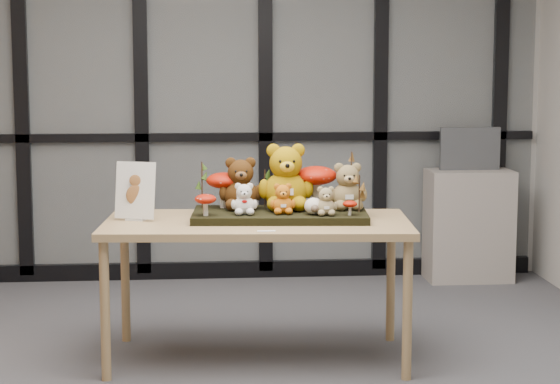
{
  "coord_description": "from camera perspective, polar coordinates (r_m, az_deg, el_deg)",
  "views": [
    {
      "loc": [
        -0.07,
        -4.92,
        1.66
      ],
      "look_at": [
        0.38,
        0.39,
        0.93
      ],
      "focal_mm": 65.0,
      "sensor_mm": 36.0,
      "label": 1
    }
  ],
  "objects": [
    {
      "name": "mushroom_front_right",
      "position": [
        5.36,
        3.96,
        -0.86
      ],
      "size": [
        0.08,
        0.08,
        0.09
      ],
      "primitive_type": null,
      "color": "#9D1405",
      "rests_on": "diorama_tray"
    },
    {
      "name": "sprig_dry_mid_right",
      "position": [
        5.47,
        4.49,
        -0.08
      ],
      "size": [
        0.05,
        0.05,
        0.2
      ],
      "primitive_type": null,
      "color": "brown",
      "rests_on": "diorama_tray"
    },
    {
      "name": "bear_brown_medium",
      "position": [
        5.56,
        -2.23,
        0.65
      ],
      "size": [
        0.26,
        0.23,
        0.31
      ],
      "primitive_type": null,
      "rotation": [
        0.0,
        0.0,
        -0.08
      ],
      "color": "#3F230B",
      "rests_on": "diorama_tray"
    },
    {
      "name": "display_table",
      "position": [
        5.45,
        -1.29,
        -2.3
      ],
      "size": [
        1.69,
        0.94,
        0.77
      ],
      "rotation": [
        0.0,
        0.0,
        -0.08
      ],
      "color": "#A48759",
      "rests_on": "floor"
    },
    {
      "name": "sprig_green_mid_left",
      "position": [
        5.65,
        -2.67,
        0.49
      ],
      "size": [
        0.05,
        0.05,
        0.26
      ],
      "primitive_type": null,
      "color": "#1B350C",
      "rests_on": "diorama_tray"
    },
    {
      "name": "plush_cream_hedgehog",
      "position": [
        5.38,
        1.9,
        -0.75
      ],
      "size": [
        0.08,
        0.07,
        0.1
      ],
      "primitive_type": null,
      "rotation": [
        0.0,
        0.0,
        -0.08
      ],
      "color": "white",
      "rests_on": "diorama_tray"
    },
    {
      "name": "glass_partition",
      "position": [
        7.4,
        -4.33,
        5.93
      ],
      "size": [
        4.9,
        0.06,
        2.78
      ],
      "color": "#2D383F",
      "rests_on": "floor"
    },
    {
      "name": "diorama_tray",
      "position": [
        5.49,
        -0.01,
        -1.31
      ],
      "size": [
        0.97,
        0.54,
        0.04
      ],
      "primitive_type": "cube",
      "rotation": [
        0.0,
        0.0,
        -0.08
      ],
      "color": "black",
      "rests_on": "display_table"
    },
    {
      "name": "bear_tan_back",
      "position": [
        5.56,
        3.82,
        0.47
      ],
      "size": [
        0.23,
        0.21,
        0.28
      ],
      "primitive_type": null,
      "rotation": [
        0.0,
        0.0,
        -0.08
      ],
      "color": "olive",
      "rests_on": "diorama_tray"
    },
    {
      "name": "mushroom_front_left",
      "position": [
        5.35,
        -4.21,
        -0.67
      ],
      "size": [
        0.11,
        0.11,
        0.13
      ],
      "primitive_type": null,
      "color": "#9D1405",
      "rests_on": "diorama_tray"
    },
    {
      "name": "bear_white_bow",
      "position": [
        5.38,
        -2.03,
        -0.28
      ],
      "size": [
        0.15,
        0.14,
        0.19
      ],
      "primitive_type": null,
      "rotation": [
        0.0,
        0.0,
        -0.08
      ],
      "color": "white",
      "rests_on": "diorama_tray"
    },
    {
      "name": "mushroom_back_left",
      "position": [
        5.62,
        -3.18,
        0.21
      ],
      "size": [
        0.19,
        0.19,
        0.22
      ],
      "primitive_type": null,
      "color": "#9D1405",
      "rests_on": "diorama_tray"
    },
    {
      "name": "room_shell",
      "position": [
        4.92,
        -4.08,
        8.06
      ],
      "size": [
        5.0,
        5.0,
        5.0
      ],
      "color": "#B5B2AB",
      "rests_on": "floor"
    },
    {
      "name": "bear_beige_small",
      "position": [
        5.36,
        2.59,
        -0.42
      ],
      "size": [
        0.14,
        0.13,
        0.17
      ],
      "primitive_type": null,
      "rotation": [
        0.0,
        0.0,
        -0.08
      ],
      "color": "#99875B",
      "rests_on": "diorama_tray"
    },
    {
      "name": "mushroom_back_right",
      "position": [
        5.62,
        2.05,
        0.41
      ],
      "size": [
        0.23,
        0.23,
        0.25
      ],
      "primitive_type": null,
      "color": "#9D1405",
      "rests_on": "diorama_tray"
    },
    {
      "name": "label_card",
      "position": [
        5.11,
        -0.77,
        -2.21
      ],
      "size": [
        0.09,
        0.03,
        0.0
      ],
      "primitive_type": "cube",
      "color": "white",
      "rests_on": "display_table"
    },
    {
      "name": "sign_holder",
      "position": [
        5.48,
        -8.15,
        -0.06
      ],
      "size": [
        0.23,
        0.12,
        0.31
      ],
      "rotation": [
        0.0,
        0.0,
        -0.33
      ],
      "color": "silver",
      "rests_on": "display_table"
    },
    {
      "name": "sprig_green_centre",
      "position": [
        5.66,
        -0.86,
        0.23
      ],
      "size": [
        0.05,
        0.05,
        0.21
      ],
      "primitive_type": null,
      "color": "#1B350C",
      "rests_on": "diorama_tray"
    },
    {
      "name": "bear_small_yellow",
      "position": [
        5.4,
        0.15,
        -0.29
      ],
      "size": [
        0.15,
        0.13,
        0.18
      ],
      "primitive_type": null,
      "rotation": [
        0.0,
        0.0,
        -0.08
      ],
      "color": "#CD6610",
      "rests_on": "diorama_tray"
    },
    {
      "name": "sprig_dry_far_right",
      "position": [
        5.58,
        4.03,
        0.67
      ],
      "size": [
        0.05,
        0.05,
        0.32
      ],
      "primitive_type": null,
      "color": "brown",
      "rests_on": "diorama_tray"
    },
    {
      "name": "bear_pooh_yellow",
      "position": [
        5.54,
        0.32,
        1.06
      ],
      "size": [
        0.32,
        0.3,
        0.4
      ],
      "primitive_type": null,
      "rotation": [
        0.0,
        0.0,
        -0.08
      ],
      "color": "#A37A06",
      "rests_on": "diorama_tray"
    },
    {
      "name": "monitor",
      "position": [
        7.5,
        10.63,
        2.41
      ],
      "size": [
        0.44,
        0.05,
        0.31
      ],
      "color": "#46494D",
      "rests_on": "cabinet"
    },
    {
      "name": "cabinet",
      "position": [
        7.55,
        10.56,
        -1.85
      ],
      "size": [
        0.61,
        0.36,
        0.81
      ],
      "primitive_type": "cube",
      "color": "gray",
      "rests_on": "floor"
    },
    {
      "name": "sprig_green_far_left",
      "position": [
        5.6,
        -4.41,
        0.4
      ],
      "size": [
        0.05,
        0.05,
        0.26
      ],
      "primitive_type": null,
      "color": "#1B350C",
      "rests_on": "diorama_tray"
    }
  ]
}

